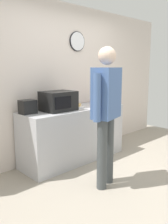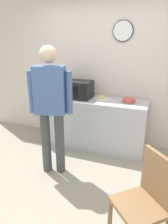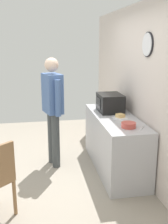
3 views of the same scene
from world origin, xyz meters
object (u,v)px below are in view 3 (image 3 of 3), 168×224
Objects in this scene: salad_bowl at (129,125)px; spoon_utensil at (129,113)px; toaster at (109,100)px; fork_utensil at (142,128)px; sandwich_plate at (120,117)px; person_standing at (53,104)px; microwave at (110,103)px.

spoon_utensil is (-0.71, 0.26, -0.03)m from salad_bowl.
toaster is 1.29× the size of fork_utensil.
sandwich_plate is 0.13× the size of person_standing.
spoon_utensil is at bearing 54.72° from microwave.
salad_bowl is 1.33m from person_standing.
person_standing is (0.01, -0.96, 0.02)m from microwave.
person_standing reaches higher than microwave.
salad_bowl is 1.20× the size of spoon_utensil.
spoon_utensil is at bearing 14.51° from toaster.
fork_utensil is at bearing 51.00° from person_standing.
person_standing is at bearing -65.33° from toaster.
person_standing reaches higher than salad_bowl.
fork_utensil is 0.09× the size of person_standing.
toaster is (-0.48, 0.10, -0.05)m from microwave.
sandwich_plate is 0.32m from spoon_utensil.
microwave is 0.98m from fork_utensil.
salad_bowl reaches higher than sandwich_plate.
fork_utensil is at bearing -6.27° from spoon_utensil.
toaster is 1.29× the size of spoon_utensil.
salad_bowl is at bearing -3.84° from sandwich_plate.
sandwich_plate is at bearing -3.51° from toaster.
toaster is at bearing 176.49° from sandwich_plate.
spoon_utensil is 1.26m from person_standing.
microwave is at bearing -125.28° from spoon_utensil.
microwave is 2.94× the size of fork_utensil.
spoon_utensil is (0.67, 0.17, -0.10)m from toaster.
toaster is 0.12× the size of person_standing.
microwave reaches higher than salad_bowl.
microwave reaches higher than sandwich_plate.
microwave is 2.27× the size of toaster.
microwave is 0.45m from sandwich_plate.
toaster is at bearing -176.33° from fork_utensil.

